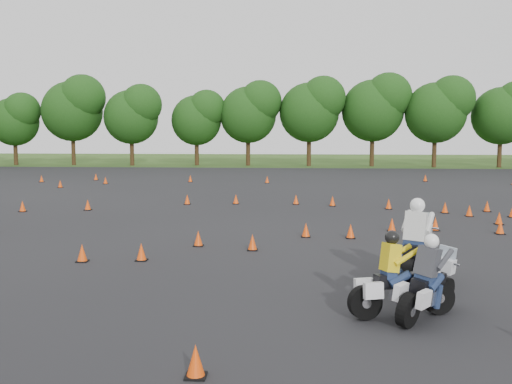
# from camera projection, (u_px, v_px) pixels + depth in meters

# --- Properties ---
(ground) EXTENTS (140.00, 140.00, 0.00)m
(ground) POSITION_uv_depth(u_px,v_px,m) (247.00, 244.00, 17.72)
(ground) COLOR #2D5119
(ground) RESTS_ON ground
(asphalt_pad) EXTENTS (62.00, 62.00, 0.00)m
(asphalt_pad) POSITION_uv_depth(u_px,v_px,m) (259.00, 215.00, 23.67)
(asphalt_pad) COLOR black
(asphalt_pad) RESTS_ON ground
(treeline) EXTENTS (86.49, 31.96, 10.06)m
(treeline) POSITION_uv_depth(u_px,v_px,m) (292.00, 120.00, 52.00)
(treeline) COLOR #193F12
(treeline) RESTS_ON ground
(traffic_cones) EXTENTS (36.34, 32.89, 0.45)m
(traffic_cones) POSITION_uv_depth(u_px,v_px,m) (265.00, 213.00, 22.78)
(traffic_cones) COLOR #F5490A
(traffic_cones) RESTS_ON asphalt_pad
(rider_grey) EXTENTS (1.81, 2.08, 1.64)m
(rider_grey) POSITION_uv_depth(u_px,v_px,m) (426.00, 275.00, 10.62)
(rider_grey) COLOR #36373D
(rider_grey) RESTS_ON ground
(rider_yellow) EXTENTS (2.22, 1.22, 1.64)m
(rider_yellow) POSITION_uv_depth(u_px,v_px,m) (403.00, 275.00, 10.64)
(rider_yellow) COLOR yellow
(rider_yellow) RESTS_ON ground
(rider_white) EXTENTS (1.66, 2.72, 2.01)m
(rider_white) POSITION_uv_depth(u_px,v_px,m) (414.00, 241.00, 12.91)
(rider_white) COLOR silver
(rider_white) RESTS_ON ground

